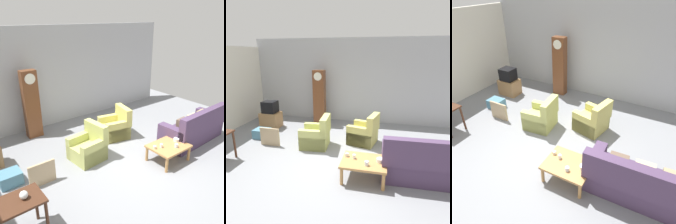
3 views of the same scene
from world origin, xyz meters
TOP-DOWN VIEW (x-y plane):
  - ground_plane at (0.00, 0.00)m, footprint 10.40×10.40m
  - garage_door_wall at (0.00, 3.60)m, footprint 8.40×0.16m
  - couch_floral at (2.17, -0.15)m, footprint 2.13×0.95m
  - armchair_olive_near at (-0.77, 0.93)m, footprint 0.86×0.84m
  - armchair_olive_far at (0.55, 1.47)m, footprint 0.94×0.91m
  - coffee_table_wood at (0.76, -0.39)m, footprint 0.96×0.76m
  - grandfather_clock at (-1.37, 3.03)m, footprint 0.44×0.30m
  - tv_stand_cabinet at (-2.95, 2.11)m, footprint 0.68×0.52m
  - tv_crt at (-2.95, 2.11)m, footprint 0.48×0.44m
  - framed_picture_leaning at (-2.13, 0.66)m, footprint 0.60×0.05m
  - storage_box_blue at (-2.70, 1.11)m, footprint 0.48×0.41m
  - cup_white_porcelain at (0.54, -0.34)m, footprint 0.07×0.07m
  - cup_blue_rimmed at (0.83, -0.57)m, footprint 0.08×0.08m
  - cup_cream_tall at (0.37, -0.28)m, footprint 0.08×0.08m
  - bowl_white_stacked at (1.09, -0.37)m, footprint 0.15×0.15m

SIDE VIEW (x-z plane):
  - ground_plane at x=0.00m, z-range 0.00..0.00m
  - storage_box_blue at x=-2.70m, z-range 0.00..0.29m
  - framed_picture_leaning at x=-2.13m, z-range 0.00..0.53m
  - tv_stand_cabinet at x=-2.95m, z-range 0.00..0.56m
  - armchair_olive_near at x=-0.77m, z-range -0.15..0.77m
  - armchair_olive_far at x=0.55m, z-range -0.15..0.77m
  - couch_floral at x=2.17m, z-range -0.16..0.88m
  - coffee_table_wood at x=0.76m, z-range 0.15..0.58m
  - cup_cream_tall at x=0.37m, z-range 0.43..0.50m
  - bowl_white_stacked at x=1.09m, z-range 0.43..0.51m
  - cup_blue_rimmed at x=0.83m, z-range 0.43..0.52m
  - cup_white_porcelain at x=0.54m, z-range 0.43..0.52m
  - tv_crt at x=-2.95m, z-range 0.56..0.98m
  - grandfather_clock at x=-1.37m, z-range 0.01..2.04m
  - garage_door_wall at x=0.00m, z-range 0.00..3.20m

